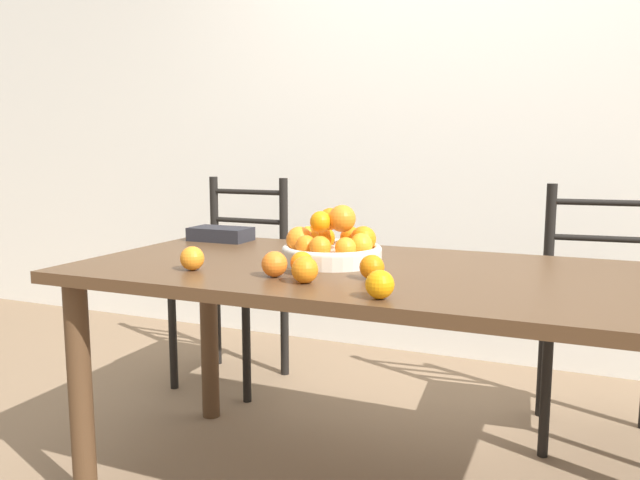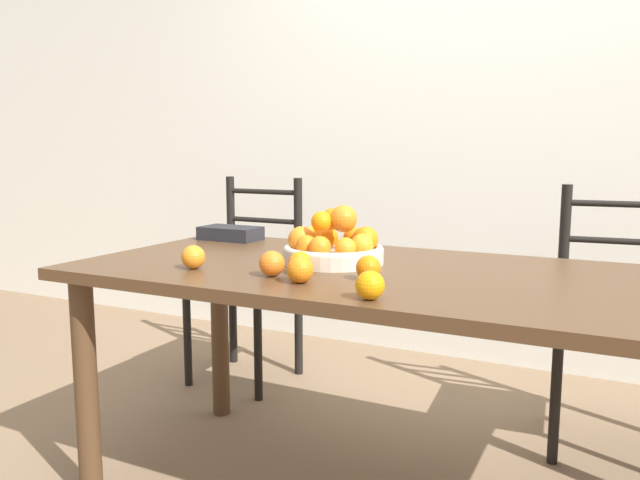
% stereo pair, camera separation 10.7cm
% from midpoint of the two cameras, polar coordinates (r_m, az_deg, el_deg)
% --- Properties ---
extents(wall_back, '(8.00, 0.06, 2.60)m').
position_cam_midpoint_polar(wall_back, '(3.23, 13.13, 12.10)').
color(wall_back, silver).
rests_on(wall_back, ground_plane).
extents(dining_table, '(1.82, 0.85, 0.73)m').
position_cam_midpoint_polar(dining_table, '(1.82, 4.14, -5.48)').
color(dining_table, '#4C331E').
rests_on(dining_table, ground_plane).
extents(fruit_bowl, '(0.30, 0.30, 0.18)m').
position_cam_midpoint_polar(fruit_bowl, '(1.88, -0.54, -0.57)').
color(fruit_bowl, beige).
rests_on(fruit_bowl, dining_table).
extents(orange_loose_0, '(0.06, 0.06, 0.06)m').
position_cam_midpoint_polar(orange_loose_0, '(1.72, -3.47, -2.11)').
color(orange_loose_0, orange).
rests_on(orange_loose_0, dining_table).
extents(orange_loose_1, '(0.07, 0.07, 0.07)m').
position_cam_midpoint_polar(orange_loose_1, '(1.68, -6.00, -2.21)').
color(orange_loose_1, orange).
rests_on(orange_loose_1, dining_table).
extents(orange_loose_2, '(0.07, 0.07, 0.07)m').
position_cam_midpoint_polar(orange_loose_2, '(1.43, 3.36, -4.09)').
color(orange_loose_2, orange).
rests_on(orange_loose_2, dining_table).
extents(orange_loose_3, '(0.07, 0.07, 0.07)m').
position_cam_midpoint_polar(orange_loose_3, '(1.82, -13.27, -1.65)').
color(orange_loose_3, orange).
rests_on(orange_loose_3, dining_table).
extents(orange_loose_4, '(0.07, 0.07, 0.07)m').
position_cam_midpoint_polar(orange_loose_4, '(1.60, -3.31, -2.75)').
color(orange_loose_4, orange).
rests_on(orange_loose_4, dining_table).
extents(orange_loose_5, '(0.07, 0.07, 0.07)m').
position_cam_midpoint_polar(orange_loose_5, '(1.64, 2.92, -2.51)').
color(orange_loose_5, orange).
rests_on(orange_loose_5, dining_table).
extents(chair_left, '(0.42, 0.40, 0.94)m').
position_cam_midpoint_polar(chair_left, '(2.93, -8.89, -3.92)').
color(chair_left, black).
rests_on(chair_left, ground_plane).
extents(chair_right, '(0.45, 0.43, 0.94)m').
position_cam_midpoint_polar(chair_right, '(2.50, 23.28, -6.60)').
color(chair_right, black).
rests_on(chair_right, ground_plane).
extents(book_stack, '(0.23, 0.13, 0.05)m').
position_cam_midpoint_polar(book_stack, '(2.39, -10.33, 0.54)').
color(book_stack, '#232328').
rests_on(book_stack, dining_table).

